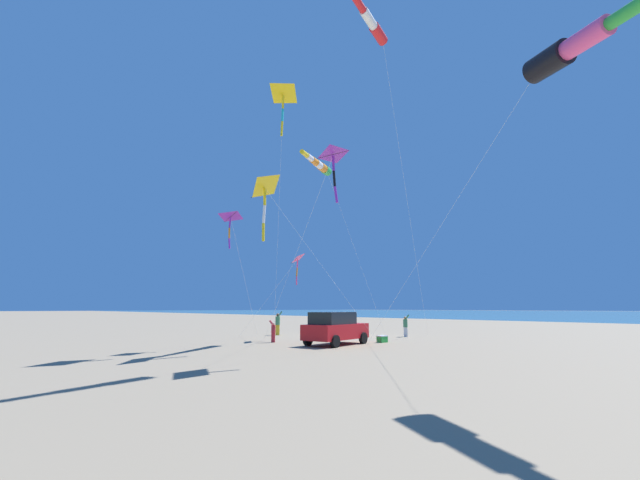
# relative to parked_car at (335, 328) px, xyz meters

# --- Properties ---
(ground_plane) EXTENTS (600.00, 600.00, 0.00)m
(ground_plane) POSITION_rel_parked_car_xyz_m (5.36, 5.02, -0.95)
(ground_plane) COLOR gray
(parked_car) EXTENTS (4.59, 2.78, 1.85)m
(parked_car) POSITION_rel_parked_car_xyz_m (0.00, 0.00, 0.00)
(parked_car) COLOR red
(parked_car) RESTS_ON ground_plane
(cooler_box) EXTENTS (0.62, 0.42, 0.42)m
(cooler_box) POSITION_rel_parked_car_xyz_m (3.29, -0.70, -0.74)
(cooler_box) COLOR green
(cooler_box) RESTS_ON ground_plane
(person_adult_flyer) EXTENTS (0.66, 0.63, 1.83)m
(person_adult_flyer) POSITION_rel_parked_car_xyz_m (2.26, 8.88, 0.05)
(person_adult_flyer) COLOR gold
(person_adult_flyer) RESTS_ON ground_plane
(person_child_green_jacket) EXTENTS (0.47, 0.47, 1.33)m
(person_child_green_jacket) POSITION_rel_parked_car_xyz_m (-1.71, 3.75, -0.23)
(person_child_green_jacket) COLOR #B72833
(person_child_green_jacket) RESTS_ON ground_plane
(person_child_grey_jacket) EXTENTS (0.56, 0.58, 1.61)m
(person_child_grey_jacket) POSITION_rel_parked_car_xyz_m (8.36, 1.32, -0.08)
(person_child_grey_jacket) COLOR silver
(person_child_grey_jacket) RESTS_ON ground_plane
(kite_delta_green_low_center) EXTENTS (1.98, 6.05, 5.83)m
(kite_delta_green_low_center) POSITION_rel_parked_car_xyz_m (0.72, 4.57, 4.47)
(kite_delta_green_low_center) COLOR #EF4C93
(kite_delta_green_low_center) RESTS_ON ground_plane
(kite_windsock_red_high_left) EXTENTS (9.06, 3.46, 12.09)m
(kite_windsock_red_high_left) POSITION_rel_parked_car_xyz_m (0.72, 2.19, 10.57)
(kite_windsock_red_high_left) COLOR green
(kite_windsock_red_high_left) RESTS_ON ground_plane
(kite_delta_yellow_midlevel) EXTENTS (7.47, 8.13, 7.40)m
(kite_delta_yellow_midlevel) POSITION_rel_parked_car_xyz_m (-5.56, 2.57, 6.12)
(kite_delta_yellow_midlevel) COLOR purple
(kite_delta_yellow_midlevel) RESTS_ON ground_plane
(kite_windsock_checkered_midright) EXTENTS (16.76, 7.73, 16.43)m
(kite_windsock_checkered_midright) POSITION_rel_parked_car_xyz_m (-2.63, -5.40, 15.17)
(kite_windsock_checkered_midright) COLOR red
(kite_windsock_checkered_midright) RESTS_ON ground_plane
(kite_delta_black_fish_shape) EXTENTS (5.03, 12.19, 9.12)m
(kite_delta_black_fish_shape) POSITION_rel_parked_car_xyz_m (-4.55, -4.71, 7.86)
(kite_delta_black_fish_shape) COLOR purple
(kite_delta_black_fish_shape) RESTS_ON ground_plane
(kite_delta_magenta_far_left) EXTENTS (7.41, 3.57, 8.93)m
(kite_delta_magenta_far_left) POSITION_rel_parked_car_xyz_m (-5.11, -0.02, 7.34)
(kite_delta_magenta_far_left) COLOR yellow
(kite_delta_magenta_far_left) RESTS_ON ground_plane
(kite_delta_orange_high_right) EXTENTS (4.67, 6.43, 14.97)m
(kite_delta_orange_high_right) POSITION_rel_parked_car_xyz_m (-3.46, 0.73, 13.51)
(kite_delta_orange_high_right) COLOR yellow
(kite_delta_orange_high_right) RESTS_ON ground_plane
(kite_windsock_long_streamer_left) EXTENTS (7.00, 15.72, 10.23)m
(kite_windsock_long_streamer_left) POSITION_rel_parked_car_xyz_m (-3.43, -13.80, 8.72)
(kite_windsock_long_streamer_left) COLOR black
(kite_windsock_long_streamer_left) RESTS_ON ground_plane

